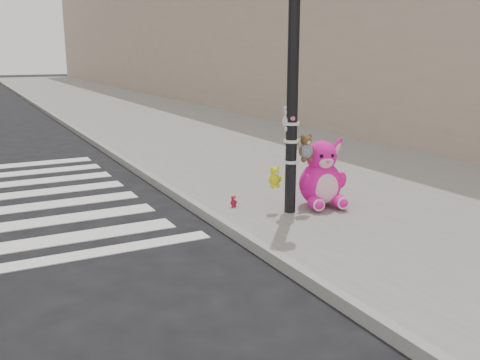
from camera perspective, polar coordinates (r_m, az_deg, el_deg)
ground at (r=5.36m, az=-8.16°, el=-13.51°), size 120.00×120.00×0.00m
sidewalk_near at (r=16.11m, az=-3.34°, el=5.05°), size 7.00×80.00×0.14m
curb_edge at (r=15.04m, az=-15.43°, el=3.99°), size 0.12×80.00×0.15m
signal_pole at (r=7.60m, az=5.70°, el=8.99°), size 0.67×0.49×4.00m
pink_bunny at (r=8.16m, az=8.68°, el=0.22°), size 0.79×0.89×1.06m
red_teddy at (r=8.07m, az=-0.70°, el=-2.29°), size 0.13×0.09×0.17m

